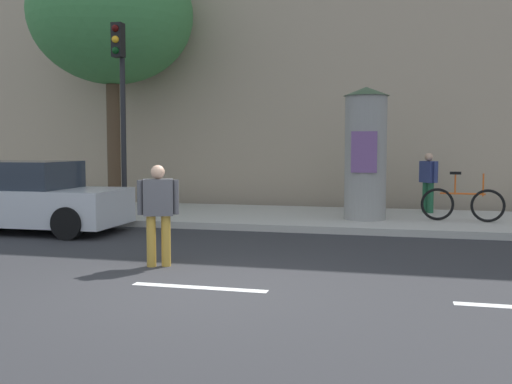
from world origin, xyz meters
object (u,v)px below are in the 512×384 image
at_px(pedestrian_with_bag, 428,178).
at_px(traffic_light, 120,89).
at_px(street_tree, 111,15).
at_px(pedestrian_near_pole, 158,206).
at_px(bicycle_leaning, 462,204).
at_px(poster_column, 366,153).
at_px(pedestrian_in_dark_shirt, 355,171).
at_px(parked_car_silver, 24,198).

bearing_deg(pedestrian_with_bag, traffic_light, -156.19).
relative_size(street_tree, pedestrian_near_pole, 4.66).
relative_size(traffic_light, street_tree, 0.61).
distance_m(street_tree, bicycle_leaning, 10.34).
xyz_separation_m(poster_column, pedestrian_in_dark_shirt, (-0.38, 1.82, -0.49)).
bearing_deg(parked_car_silver, bicycle_leaning, 17.15).
xyz_separation_m(pedestrian_near_pole, pedestrian_in_dark_shirt, (2.32, 7.18, 0.26)).
xyz_separation_m(traffic_light, street_tree, (-1.59, 2.68, 2.27)).
distance_m(pedestrian_near_pole, pedestrian_with_bag, 8.21).
bearing_deg(pedestrian_near_pole, bicycle_leaning, 48.76).
height_order(poster_column, pedestrian_near_pole, poster_column).
bearing_deg(pedestrian_near_pole, street_tree, 122.16).
bearing_deg(street_tree, pedestrian_in_dark_shirt, 3.62).
relative_size(traffic_light, pedestrian_in_dark_shirt, 2.55).
height_order(traffic_light, street_tree, street_tree).
relative_size(pedestrian_near_pole, pedestrian_with_bag, 1.03).
relative_size(bicycle_leaning, parked_car_silver, 0.42).
bearing_deg(pedestrian_near_pole, parked_car_silver, 147.58).
relative_size(poster_column, pedestrian_in_dark_shirt, 1.73).
xyz_separation_m(street_tree, pedestrian_near_pole, (4.26, -6.77, -4.45)).
bearing_deg(traffic_light, poster_column, 13.36).
xyz_separation_m(traffic_light, poster_column, (5.36, 1.27, -1.43)).
height_order(pedestrian_with_bag, pedestrian_in_dark_shirt, pedestrian_in_dark_shirt).
relative_size(pedestrian_near_pole, bicycle_leaning, 0.86).
xyz_separation_m(pedestrian_in_dark_shirt, bicycle_leaning, (2.49, -1.70, -0.63)).
xyz_separation_m(traffic_light, pedestrian_near_pole, (2.66, -4.09, -2.18)).
relative_size(pedestrian_with_bag, bicycle_leaning, 0.84).
height_order(pedestrian_with_bag, parked_car_silver, pedestrian_with_bag).
bearing_deg(poster_column, pedestrian_near_pole, -116.75).
height_order(street_tree, pedestrian_near_pole, street_tree).
distance_m(traffic_light, parked_car_silver, 3.17).
xyz_separation_m(traffic_light, pedestrian_in_dark_shirt, (4.98, 3.10, -1.92)).
distance_m(pedestrian_near_pole, parked_car_silver, 5.02).
height_order(street_tree, pedestrian_with_bag, street_tree).
relative_size(traffic_light, pedestrian_with_bag, 2.95).
distance_m(pedestrian_in_dark_shirt, parked_car_silver, 7.96).
bearing_deg(street_tree, parked_car_silver, -89.75).
xyz_separation_m(pedestrian_with_bag, bicycle_leaning, (0.67, -1.60, -0.47)).
distance_m(street_tree, pedestrian_with_bag, 9.46).
bearing_deg(bicycle_leaning, parked_car_silver, -162.85).
xyz_separation_m(poster_column, pedestrian_with_bag, (1.43, 1.73, -0.65)).
distance_m(pedestrian_near_pole, bicycle_leaning, 7.30).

